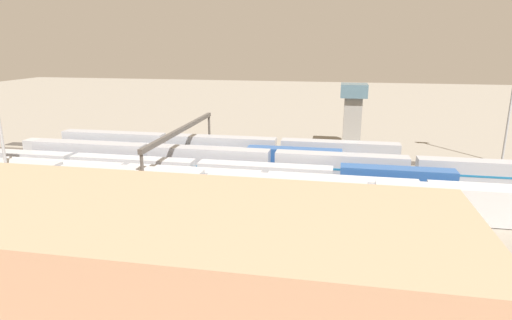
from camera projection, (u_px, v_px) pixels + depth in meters
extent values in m
plane|color=gray|center=(287.00, 179.00, 78.77)|extent=(400.00, 400.00, 0.00)
cube|color=#3D3833|center=(295.00, 158.00, 92.96)|extent=(140.00, 2.80, 0.12)
cube|color=#4C443D|center=(293.00, 164.00, 88.23)|extent=(140.00, 2.80, 0.12)
cube|color=#3D3833|center=(290.00, 171.00, 83.49)|extent=(140.00, 2.80, 0.12)
cube|color=#3D3833|center=(287.00, 178.00, 78.76)|extent=(140.00, 2.80, 0.12)
cube|color=#3D3833|center=(283.00, 187.00, 74.02)|extent=(140.00, 2.80, 0.12)
cube|color=#4C443D|center=(279.00, 197.00, 69.28)|extent=(140.00, 2.80, 0.12)
cube|color=#3D3833|center=(274.00, 209.00, 64.55)|extent=(140.00, 2.80, 0.12)
cube|color=#A8AAB2|center=(339.00, 154.00, 85.88)|extent=(23.00, 3.00, 5.00)
cube|color=#1E6B9E|center=(339.00, 157.00, 86.04)|extent=(22.40, 3.06, 0.36)
cube|color=#A8AAB2|center=(221.00, 148.00, 90.30)|extent=(23.00, 3.00, 5.00)
cube|color=#1E6B9E|center=(221.00, 147.00, 90.25)|extent=(22.40, 3.06, 0.36)
cube|color=#A8AAB2|center=(114.00, 143.00, 94.73)|extent=(23.00, 3.00, 5.00)
cube|color=#1E6B9E|center=(114.00, 145.00, 94.85)|extent=(22.40, 3.06, 0.36)
cube|color=#A8AAB2|center=(489.00, 176.00, 71.92)|extent=(23.00, 3.00, 5.00)
cube|color=#1E6B9E|center=(489.00, 175.00, 71.88)|extent=(22.40, 3.06, 0.36)
cube|color=#A8AAB2|center=(340.00, 168.00, 76.35)|extent=(23.00, 3.00, 5.00)
cube|color=#1E6B9E|center=(341.00, 167.00, 76.32)|extent=(22.40, 3.06, 0.36)
cube|color=#A8AAB2|center=(208.00, 161.00, 80.78)|extent=(23.00, 3.00, 5.00)
cube|color=#1E6B9E|center=(208.00, 165.00, 80.97)|extent=(22.40, 3.06, 0.36)
cube|color=#A8AAB2|center=(90.00, 155.00, 85.20)|extent=(23.00, 3.00, 5.00)
cube|color=#1E6B9E|center=(90.00, 158.00, 85.37)|extent=(22.40, 3.06, 0.36)
cube|color=silver|center=(511.00, 200.00, 62.58)|extent=(23.00, 3.00, 3.80)
cube|color=silver|center=(341.00, 189.00, 67.01)|extent=(23.00, 3.00, 3.80)
cube|color=silver|center=(192.00, 180.00, 71.43)|extent=(23.00, 3.00, 3.80)
cube|color=silver|center=(60.00, 172.00, 75.86)|extent=(23.00, 3.00, 3.80)
cube|color=#285193|center=(397.00, 181.00, 70.05)|extent=(18.00, 3.00, 4.40)
cube|color=#B7BABF|center=(264.00, 175.00, 74.10)|extent=(23.00, 3.00, 3.80)
cube|color=maroon|center=(264.00, 177.00, 74.19)|extent=(22.40, 3.06, 0.36)
cube|color=#B7BABF|center=(133.00, 168.00, 78.53)|extent=(23.00, 3.00, 3.80)
cube|color=maroon|center=(133.00, 167.00, 78.50)|extent=(22.40, 3.06, 0.36)
cube|color=#B7BABF|center=(15.00, 161.00, 82.95)|extent=(23.00, 3.00, 3.80)
cube|color=maroon|center=(15.00, 161.00, 82.94)|extent=(22.40, 3.06, 0.36)
cube|color=#B7BABF|center=(461.00, 204.00, 59.16)|extent=(23.00, 3.00, 5.00)
cube|color=#B7BABF|center=(285.00, 193.00, 63.59)|extent=(23.00, 3.00, 5.00)
cube|color=#B7BABF|center=(132.00, 183.00, 68.01)|extent=(23.00, 3.00, 5.00)
cube|color=#285193|center=(294.00, 160.00, 82.77)|extent=(18.00, 3.00, 4.40)
cube|color=#B7BABF|center=(186.00, 156.00, 86.81)|extent=(23.00, 3.00, 3.80)
cube|color=#B7BABF|center=(76.00, 150.00, 91.24)|extent=(23.00, 3.00, 3.80)
cylinder|color=#9EA0A5|center=(512.00, 93.00, 85.09)|extent=(0.44, 0.44, 28.60)
cylinder|color=#9EA0A5|center=(0.00, 128.00, 66.04)|extent=(0.44, 0.44, 22.85)
cylinder|color=#4C4742|center=(209.00, 134.00, 97.51)|extent=(0.50, 0.50, 8.00)
cylinder|color=#4C4742|center=(143.00, 180.00, 65.12)|extent=(0.50, 0.50, 8.00)
cube|color=#4C4742|center=(182.00, 129.00, 80.16)|extent=(0.70, 35.00, 0.80)
cube|color=tan|center=(133.00, 257.00, 39.43)|extent=(59.16, 19.37, 10.29)
cube|color=gray|center=(352.00, 122.00, 100.88)|extent=(4.00, 4.00, 11.81)
cube|color=slate|center=(354.00, 90.00, 98.93)|extent=(6.00, 6.00, 3.00)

